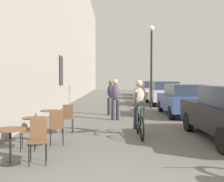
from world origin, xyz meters
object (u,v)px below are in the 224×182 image
cafe_table_mid (33,125)px  cyclist_on_bicycle (138,109)px  parked_car_third (161,93)px  parked_car_fifth (142,88)px  cafe_table_far (49,117)px  parked_car_second (181,99)px  parked_car_fourth (150,90)px  cafe_chair_far_toward_street (66,116)px  cafe_chair_mid_toward_street (30,129)px  cafe_chair_mid_toward_wall (55,125)px  pedestrian_near (114,97)px  street_lamp (150,56)px  cafe_table_near (9,139)px  pedestrian_mid (109,95)px  cafe_chair_near_toward_street (37,138)px

cafe_table_mid → cyclist_on_bicycle: bearing=21.2°
parked_car_third → parked_car_fifth: bearing=89.6°
cafe_table_far → parked_car_second: 6.81m
parked_car_fourth → cafe_chair_far_toward_street: bearing=-107.4°
cafe_table_mid → cafe_chair_mid_toward_street: 0.57m
cafe_chair_mid_toward_wall → parked_car_fourth: (4.98, 17.45, 0.29)m
cafe_chair_mid_toward_street → pedestrian_near: pedestrian_near is taller
parked_car_fifth → pedestrian_near: bearing=-100.1°
cyclist_on_bicycle → street_lamp: 8.63m
cafe_table_near → parked_car_fourth: size_ratio=0.16×
cafe_chair_mid_toward_street → pedestrian_mid: 6.91m
cafe_table_near → cafe_table_mid: (0.03, 1.68, 0.00)m
cafe_table_near → pedestrian_near: pedestrian_near is taller
pedestrian_near → parked_car_fifth: size_ratio=0.41×
parked_car_fifth → cafe_chair_near_toward_street: bearing=-101.4°
cafe_table_far → cyclist_on_bicycle: bearing=-11.3°
pedestrian_near → parked_car_fifth: pedestrian_near is taller
parked_car_third → parked_car_fourth: size_ratio=1.01×
cafe_chair_mid_toward_street → parked_car_third: parked_car_third is taller
street_lamp → parked_car_fifth: (1.18, 14.13, -2.32)m
cyclist_on_bicycle → parked_car_fourth: (2.67, 16.41, 0.00)m
pedestrian_near → parked_car_fourth: size_ratio=0.39×
cafe_chair_mid_toward_wall → pedestrian_mid: bearing=76.7°
cafe_table_far → cyclist_on_bicycle: 2.90m
cafe_chair_mid_toward_wall → cafe_table_far: (-0.52, 1.61, 0.00)m
cafe_chair_mid_toward_wall → parked_car_third: 12.58m
cafe_table_near → cafe_table_far: size_ratio=1.00×
street_lamp → parked_car_second: 4.25m
cafe_chair_mid_toward_street → cafe_table_far: (-0.03, 2.24, 0.00)m
cyclist_on_bicycle → pedestrian_mid: cyclist_on_bicycle is taller
pedestrian_near → cafe_chair_mid_toward_street: bearing=-112.6°
cafe_chair_mid_toward_street → cafe_chair_mid_toward_wall: same height
cafe_chair_near_toward_street → cafe_table_far: size_ratio=1.24×
parked_car_second → parked_car_third: size_ratio=0.94×
street_lamp → parked_car_second: bearing=-73.5°
cyclist_on_bicycle → pedestrian_mid: (-0.89, 4.95, 0.15)m
cafe_table_near → street_lamp: bearing=68.1°
cafe_table_near → street_lamp: street_lamp is taller
parked_car_fifth → cafe_table_mid: bearing=-103.3°
cafe_chair_mid_toward_street → street_lamp: 11.06m
pedestrian_mid → parked_car_second: 3.42m
parked_car_second → parked_car_fourth: size_ratio=0.96×
pedestrian_mid → cafe_table_mid: bearing=-108.1°
street_lamp → cyclist_on_bicycle: bearing=-100.5°
cafe_chair_mid_toward_street → parked_car_fourth: 18.90m
cafe_table_far → parked_car_fourth: (5.50, 15.84, 0.29)m
cafe_table_mid → parked_car_fifth: (5.55, 23.42, 0.27)m
cafe_chair_far_toward_street → pedestrian_mid: 4.55m
cyclist_on_bicycle → street_lamp: (1.51, 8.18, 2.30)m
pedestrian_near → pedestrian_mid: size_ratio=1.02×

